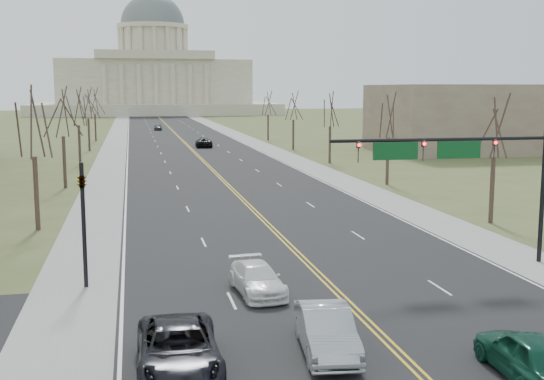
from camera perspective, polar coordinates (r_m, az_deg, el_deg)
name	(u,v)px	position (r m, az deg, el deg)	size (l,w,h in m)	color
road	(181,139)	(129.79, -7.60, 4.24)	(20.00, 380.00, 0.01)	black
cross_road	(368,323)	(28.34, 8.06, -10.96)	(120.00, 14.00, 0.01)	black
sidewalk_left	(116,140)	(129.49, -12.92, 4.09)	(4.00, 380.00, 0.03)	gray
sidewalk_right	(244,138)	(131.18, -2.35, 4.35)	(4.00, 380.00, 0.03)	gray
center_line	(181,139)	(129.78, -7.60, 4.24)	(0.42, 380.00, 0.01)	gold
edge_line_left	(128,140)	(129.46, -11.94, 4.12)	(0.15, 380.00, 0.01)	silver
edge_line_right	(233,138)	(130.84, -3.31, 4.33)	(0.15, 380.00, 0.01)	silver
capitol	(154,76)	(269.23, -9.84, 9.36)	(90.00, 60.00, 50.00)	beige
signal_mast	(458,159)	(36.79, 15.27, 2.51)	(12.12, 0.44, 7.20)	black
signal_left	(83,211)	(33.19, -15.52, -1.69)	(0.32, 0.36, 6.00)	black
tree_r_0	(495,130)	(49.76, 18.14, 4.77)	(3.74, 3.74, 8.50)	#35261F
tree_l_0	(33,126)	(47.61, -19.37, 5.04)	(3.96, 3.96, 9.00)	#35261F
tree_r_1	(389,118)	(67.83, 9.73, 5.94)	(3.74, 3.74, 8.50)	#35261F
tree_l_1	(62,115)	(67.46, -17.14, 6.01)	(3.96, 3.96, 9.00)	#35261F
tree_r_2	(330,112)	(86.75, 4.90, 6.55)	(3.74, 3.74, 8.50)	#35261F
tree_l_2	(78,109)	(87.39, -15.92, 6.53)	(3.96, 3.96, 9.00)	#35261F
tree_r_3	(293,107)	(106.07, 1.80, 6.92)	(3.74, 3.74, 8.50)	#35261F
tree_l_3	(88,105)	(107.34, -15.15, 6.86)	(3.96, 3.96, 9.00)	#35261F
tree_r_4	(268,105)	(125.60, -0.34, 7.16)	(3.74, 3.74, 8.50)	#35261F
tree_l_4	(95,103)	(127.30, -14.63, 7.08)	(3.96, 3.96, 9.00)	#35261F
bldg_right_mass	(464,118)	(107.17, 15.74, 5.80)	(25.00, 20.00, 10.00)	#725B51
car_nb_inner_lead	(528,355)	(24.27, 20.65, -12.76)	(1.92, 4.78, 1.63)	#0E3F2D
car_sb_inner_lead	(326,331)	(24.89, 4.57, -11.64)	(1.75, 5.03, 1.66)	#A7ABAF
car_sb_outer_lead	(178,349)	(23.41, -7.84, -13.05)	(2.71, 5.88, 1.63)	black
car_sb_inner_second	(257,279)	(31.69, -1.25, -7.45)	(1.93, 4.74, 1.38)	white
car_far_nb	(204,142)	(111.70, -5.73, 4.00)	(2.55, 5.53, 1.54)	black
car_far_sb	(158,127)	(159.17, -9.52, 5.23)	(1.77, 4.40, 1.50)	#474A4E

